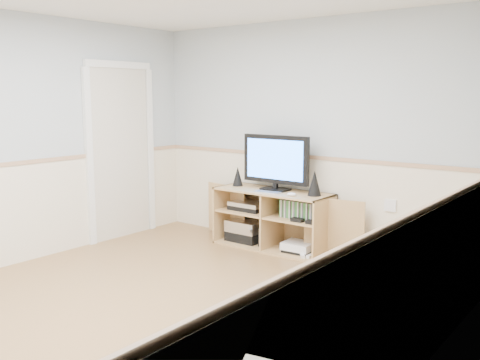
# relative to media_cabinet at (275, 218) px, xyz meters

# --- Properties ---
(room) EXTENTS (4.04, 4.54, 2.54)m
(room) POSITION_rel_media_cabinet_xyz_m (0.19, -1.91, 0.88)
(room) COLOR #B0824E
(room) RESTS_ON ground
(media_cabinet) EXTENTS (2.08, 0.50, 0.65)m
(media_cabinet) POSITION_rel_media_cabinet_xyz_m (0.00, 0.00, 0.00)
(media_cabinet) COLOR tan
(media_cabinet) RESTS_ON floor
(monitor) EXTENTS (0.83, 0.18, 0.61)m
(monitor) POSITION_rel_media_cabinet_xyz_m (0.00, -0.01, 0.65)
(monitor) COLOR black
(monitor) RESTS_ON media_cabinet
(speaker_left) EXTENTS (0.12, 0.12, 0.22)m
(speaker_left) POSITION_rel_media_cabinet_xyz_m (-0.51, -0.04, 0.43)
(speaker_left) COLOR black
(speaker_left) RESTS_ON media_cabinet
(speaker_right) EXTENTS (0.14, 0.14, 0.26)m
(speaker_right) POSITION_rel_media_cabinet_xyz_m (0.51, -0.04, 0.45)
(speaker_right) COLOR black
(speaker_right) RESTS_ON media_cabinet
(keyboard) EXTENTS (0.30, 0.14, 0.01)m
(keyboard) POSITION_rel_media_cabinet_xyz_m (0.02, -0.20, 0.32)
(keyboard) COLOR silver
(keyboard) RESTS_ON media_cabinet
(mouse) EXTENTS (0.11, 0.08, 0.04)m
(mouse) POSITION_rel_media_cabinet_xyz_m (0.33, -0.20, 0.34)
(mouse) COLOR white
(mouse) RESTS_ON media_cabinet
(av_components) EXTENTS (0.50, 0.30, 0.47)m
(av_components) POSITION_rel_media_cabinet_xyz_m (-0.35, -0.06, -0.11)
(av_components) COLOR black
(av_components) RESTS_ON media_cabinet
(game_consoles) EXTENTS (0.45, 0.30, 0.11)m
(game_consoles) POSITION_rel_media_cabinet_xyz_m (0.34, -0.07, -0.26)
(game_consoles) COLOR white
(game_consoles) RESTS_ON media_cabinet
(game_cases) EXTENTS (0.42, 0.14, 0.19)m
(game_cases) POSITION_rel_media_cabinet_xyz_m (0.35, -0.08, 0.15)
(game_cases) COLOR #3F8C3F
(game_cases) RESTS_ON media_cabinet
(wall_outlet) EXTENTS (0.12, 0.03, 0.12)m
(wall_outlet) POSITION_rel_media_cabinet_xyz_m (1.25, 0.20, 0.27)
(wall_outlet) COLOR white
(wall_outlet) RESTS_ON wall_back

